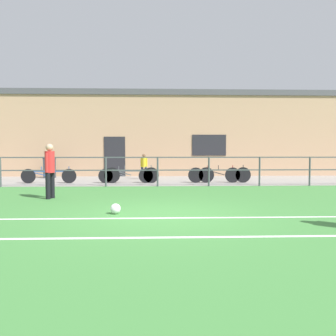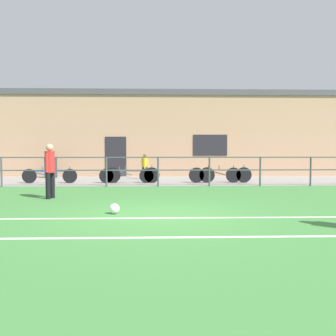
{
  "view_description": "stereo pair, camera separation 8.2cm",
  "coord_description": "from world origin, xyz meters",
  "px_view_note": "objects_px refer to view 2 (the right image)",
  "views": [
    {
      "loc": [
        -0.12,
        -7.72,
        1.44
      ],
      "look_at": [
        0.31,
        3.52,
        0.85
      ],
      "focal_mm": 37.91,
      "sensor_mm": 36.0,
      "label": 1
    },
    {
      "loc": [
        -0.04,
        -7.72,
        1.44
      ],
      "look_at": [
        0.31,
        3.52,
        0.85
      ],
      "focal_mm": 37.91,
      "sensor_mm": 36.0,
      "label": 2
    }
  ],
  "objects_px": {
    "bicycle_parked_0": "(215,175)",
    "trash_bin_0": "(51,167)",
    "spectator_child": "(145,165)",
    "player_striker": "(50,167)",
    "bicycle_parked_3": "(225,175)",
    "bicycle_parked_2": "(132,175)",
    "bicycle_parked_4": "(126,175)",
    "soccer_ball_match": "(114,209)",
    "bicycle_parked_1": "(49,176)"
  },
  "relations": [
    {
      "from": "bicycle_parked_0",
      "to": "trash_bin_0",
      "type": "relative_size",
      "value": 2.14
    },
    {
      "from": "spectator_child",
      "to": "bicycle_parked_0",
      "type": "xyz_separation_m",
      "value": [
        3.03,
        -1.93,
        -0.35
      ]
    },
    {
      "from": "player_striker",
      "to": "bicycle_parked_3",
      "type": "height_order",
      "value": "player_striker"
    },
    {
      "from": "player_striker",
      "to": "bicycle_parked_2",
      "type": "height_order",
      "value": "player_striker"
    },
    {
      "from": "trash_bin_0",
      "to": "bicycle_parked_4",
      "type": "bearing_deg",
      "value": -35.35
    },
    {
      "from": "bicycle_parked_4",
      "to": "player_striker",
      "type": "bearing_deg",
      "value": -112.13
    },
    {
      "from": "soccer_ball_match",
      "to": "bicycle_parked_3",
      "type": "distance_m",
      "value": 8.03
    },
    {
      "from": "player_striker",
      "to": "bicycle_parked_4",
      "type": "distance_m",
      "value": 4.89
    },
    {
      "from": "spectator_child",
      "to": "bicycle_parked_1",
      "type": "bearing_deg",
      "value": 32.3
    },
    {
      "from": "bicycle_parked_3",
      "to": "bicycle_parked_4",
      "type": "relative_size",
      "value": 0.97
    },
    {
      "from": "trash_bin_0",
      "to": "bicycle_parked_2",
      "type": "bearing_deg",
      "value": -33.75
    },
    {
      "from": "soccer_ball_match",
      "to": "bicycle_parked_2",
      "type": "relative_size",
      "value": 0.1
    },
    {
      "from": "bicycle_parked_2",
      "to": "trash_bin_0",
      "type": "xyz_separation_m",
      "value": [
        -4.24,
        2.83,
        0.18
      ]
    },
    {
      "from": "bicycle_parked_2",
      "to": "bicycle_parked_4",
      "type": "bearing_deg",
      "value": -180.0
    },
    {
      "from": "player_striker",
      "to": "trash_bin_0",
      "type": "relative_size",
      "value": 1.54
    },
    {
      "from": "spectator_child",
      "to": "bicycle_parked_3",
      "type": "relative_size",
      "value": 0.54
    },
    {
      "from": "bicycle_parked_2",
      "to": "bicycle_parked_3",
      "type": "height_order",
      "value": "same"
    },
    {
      "from": "bicycle_parked_2",
      "to": "trash_bin_0",
      "type": "bearing_deg",
      "value": 146.25
    },
    {
      "from": "bicycle_parked_4",
      "to": "spectator_child",
      "type": "bearing_deg",
      "value": 69.67
    },
    {
      "from": "spectator_child",
      "to": "trash_bin_0",
      "type": "relative_size",
      "value": 1.16
    },
    {
      "from": "bicycle_parked_2",
      "to": "trash_bin_0",
      "type": "relative_size",
      "value": 2.22
    },
    {
      "from": "player_striker",
      "to": "spectator_child",
      "type": "height_order",
      "value": "player_striker"
    },
    {
      "from": "spectator_child",
      "to": "bicycle_parked_3",
      "type": "distance_m",
      "value": 3.99
    },
    {
      "from": "player_striker",
      "to": "bicycle_parked_2",
      "type": "xyz_separation_m",
      "value": [
        2.08,
        4.5,
        -0.54
      ]
    },
    {
      "from": "player_striker",
      "to": "trash_bin_0",
      "type": "bearing_deg",
      "value": 29.97
    },
    {
      "from": "player_striker",
      "to": "soccer_ball_match",
      "type": "xyz_separation_m",
      "value": [
        2.17,
        -2.54,
        -0.79
      ]
    },
    {
      "from": "soccer_ball_match",
      "to": "bicycle_parked_3",
      "type": "bearing_deg",
      "value": 61.33
    },
    {
      "from": "bicycle_parked_3",
      "to": "soccer_ball_match",
      "type": "bearing_deg",
      "value": -118.67
    },
    {
      "from": "spectator_child",
      "to": "player_striker",
      "type": "bearing_deg",
      "value": 74.55
    },
    {
      "from": "bicycle_parked_1",
      "to": "bicycle_parked_3",
      "type": "bearing_deg",
      "value": 0.0
    },
    {
      "from": "spectator_child",
      "to": "bicycle_parked_1",
      "type": "distance_m",
      "value": 4.39
    },
    {
      "from": "player_striker",
      "to": "bicycle_parked_1",
      "type": "distance_m",
      "value": 4.74
    },
    {
      "from": "player_striker",
      "to": "bicycle_parked_3",
      "type": "xyz_separation_m",
      "value": [
        6.03,
        4.5,
        -0.54
      ]
    },
    {
      "from": "bicycle_parked_3",
      "to": "bicycle_parked_4",
      "type": "height_order",
      "value": "bicycle_parked_3"
    },
    {
      "from": "bicycle_parked_0",
      "to": "bicycle_parked_3",
      "type": "relative_size",
      "value": 1.0
    },
    {
      "from": "bicycle_parked_3",
      "to": "bicycle_parked_1",
      "type": "bearing_deg",
      "value": -180.0
    },
    {
      "from": "bicycle_parked_0",
      "to": "bicycle_parked_2",
      "type": "height_order",
      "value": "bicycle_parked_2"
    },
    {
      "from": "bicycle_parked_0",
      "to": "bicycle_parked_4",
      "type": "xyz_separation_m",
      "value": [
        -3.75,
        -0.0,
        -0.02
      ]
    },
    {
      "from": "bicycle_parked_1",
      "to": "bicycle_parked_4",
      "type": "bearing_deg",
      "value": 0.0
    },
    {
      "from": "bicycle_parked_0",
      "to": "trash_bin_0",
      "type": "bearing_deg",
      "value": 159.9
    },
    {
      "from": "bicycle_parked_3",
      "to": "bicycle_parked_4",
      "type": "xyz_separation_m",
      "value": [
        -4.19,
        -0.0,
        -0.02
      ]
    },
    {
      "from": "soccer_ball_match",
      "to": "bicycle_parked_1",
      "type": "xyz_separation_m",
      "value": [
        -3.55,
        7.04,
        0.22
      ]
    },
    {
      "from": "spectator_child",
      "to": "trash_bin_0",
      "type": "bearing_deg",
      "value": -4.75
    },
    {
      "from": "soccer_ball_match",
      "to": "bicycle_parked_4",
      "type": "distance_m",
      "value": 7.05
    },
    {
      "from": "bicycle_parked_1",
      "to": "bicycle_parked_2",
      "type": "xyz_separation_m",
      "value": [
        3.45,
        0.0,
        0.03
      ]
    },
    {
      "from": "bicycle_parked_2",
      "to": "bicycle_parked_0",
      "type": "bearing_deg",
      "value": -0.0
    },
    {
      "from": "spectator_child",
      "to": "bicycle_parked_2",
      "type": "bearing_deg",
      "value": 82.48
    },
    {
      "from": "soccer_ball_match",
      "to": "bicycle_parked_1",
      "type": "bearing_deg",
      "value": 116.77
    },
    {
      "from": "bicycle_parked_1",
      "to": "bicycle_parked_3",
      "type": "height_order",
      "value": "bicycle_parked_3"
    },
    {
      "from": "soccer_ball_match",
      "to": "trash_bin_0",
      "type": "xyz_separation_m",
      "value": [
        -4.34,
        9.87,
        0.43
      ]
    }
  ]
}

